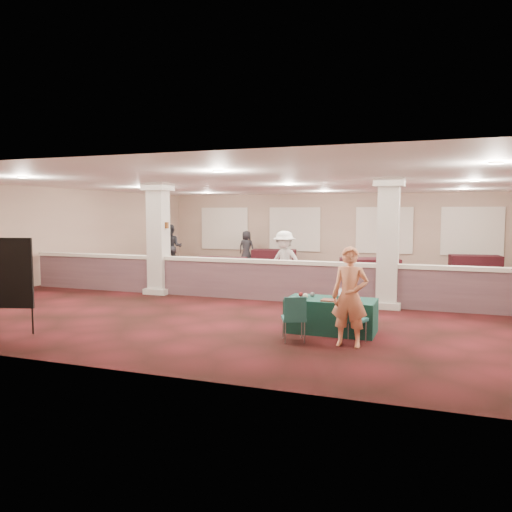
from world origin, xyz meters
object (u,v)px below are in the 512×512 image
(far_table_back_center, at_px, (370,270))
(attendee_a, at_px, (171,247))
(far_table_front_center, at_px, (230,276))
(conf_chair_main, at_px, (350,316))
(easel_board, at_px, (4,274))
(attendee_b, at_px, (284,262))
(attendee_d, at_px, (246,248))
(conf_chair_side, at_px, (294,315))
(far_table_back_right, at_px, (475,265))
(woman, at_px, (350,297))
(far_table_front_left, at_px, (220,268))
(near_table, at_px, (331,315))
(far_table_back_left, at_px, (274,258))

(far_table_back_center, xyz_separation_m, attendee_a, (-8.19, 0.80, 0.54))
(far_table_front_center, bearing_deg, conf_chair_main, -49.85)
(easel_board, height_order, attendee_b, easel_board)
(attendee_b, bearing_deg, attendee_d, 135.21)
(conf_chair_side, bearing_deg, far_table_back_center, 65.03)
(conf_chair_side, relative_size, far_table_back_right, 0.47)
(woman, relative_size, far_table_front_center, 1.00)
(far_table_back_center, bearing_deg, conf_chair_main, -85.30)
(woman, bearing_deg, far_table_front_left, 130.09)
(far_table_front_left, relative_size, attendee_a, 0.97)
(conf_chair_main, xyz_separation_m, far_table_front_left, (-5.93, 7.57, -0.14))
(far_table_front_left, height_order, attendee_a, attendee_a)
(conf_chair_side, distance_m, far_table_back_right, 12.57)
(near_table, distance_m, woman, 1.19)
(conf_chair_side, distance_m, attendee_b, 5.80)
(woman, bearing_deg, far_table_back_center, 97.25)
(conf_chair_side, bearing_deg, attendee_a, 106.72)
(attendee_a, relative_size, attendee_d, 1.22)
(woman, relative_size, attendee_d, 1.16)
(far_table_front_center, bearing_deg, near_table, -48.96)
(far_table_back_left, relative_size, far_table_back_center, 0.96)
(conf_chair_main, distance_m, far_table_front_center, 7.29)
(conf_chair_main, distance_m, conf_chair_side, 1.01)
(far_table_front_left, relative_size, far_table_back_center, 0.94)
(near_table, bearing_deg, far_table_back_left, 113.96)
(woman, relative_size, far_table_back_left, 0.95)
(near_table, height_order, conf_chair_side, conf_chair_side)
(conf_chair_main, relative_size, easel_board, 0.46)
(far_table_back_center, height_order, far_table_back_right, far_table_back_center)
(attendee_b, bearing_deg, woman, -46.35)
(conf_chair_main, bearing_deg, attendee_a, 152.72)
(near_table, relative_size, far_table_front_left, 0.95)
(far_table_back_left, distance_m, attendee_b, 6.88)
(conf_chair_main, distance_m, far_table_front_left, 9.62)
(conf_chair_side, distance_m, attendee_a, 12.35)
(woman, bearing_deg, conf_chair_side, -174.69)
(far_table_front_left, bearing_deg, woman, -52.49)
(far_table_front_center, height_order, far_table_back_right, far_table_back_right)
(far_table_back_right, bearing_deg, attendee_d, 176.85)
(conf_chair_main, distance_m, easel_board, 6.53)
(conf_chair_side, xyz_separation_m, easel_board, (-5.27, -1.51, 0.70))
(far_table_back_right, bearing_deg, attendee_b, -131.26)
(conf_chair_main, bearing_deg, attendee_b, 137.05)
(near_table, distance_m, far_table_front_left, 8.72)
(near_table, xyz_separation_m, easel_board, (-5.76, -2.47, 0.87))
(near_table, relative_size, conf_chair_main, 2.00)
(woman, bearing_deg, far_table_front_center, 131.92)
(far_table_back_left, bearing_deg, far_table_front_left, -100.13)
(far_table_back_center, xyz_separation_m, attendee_d, (-6.00, 3.80, 0.37))
(conf_chair_side, bearing_deg, far_table_back_right, 49.11)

